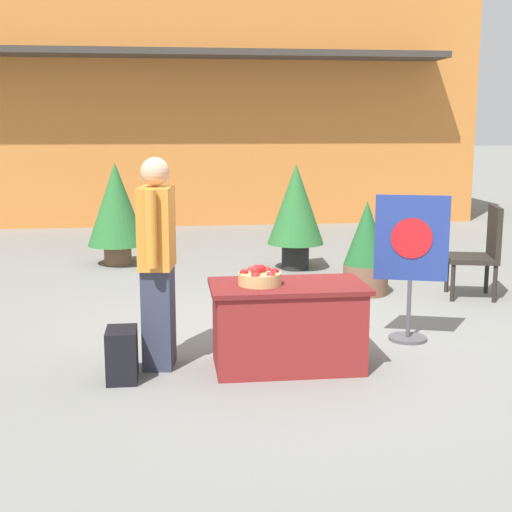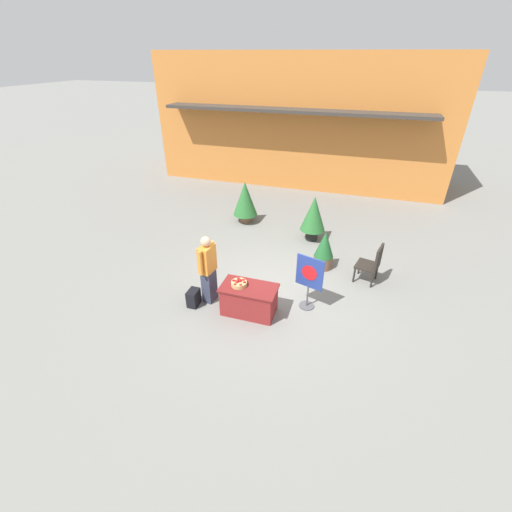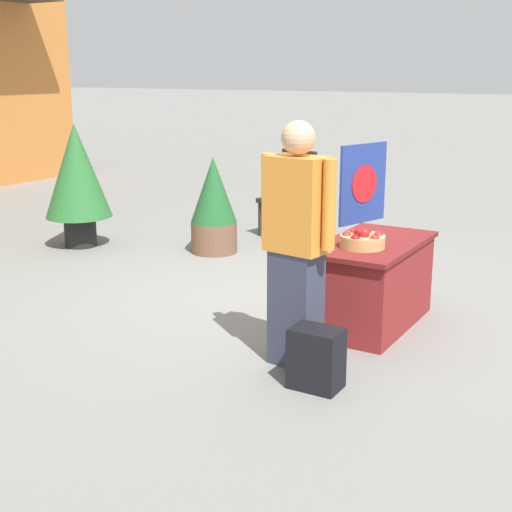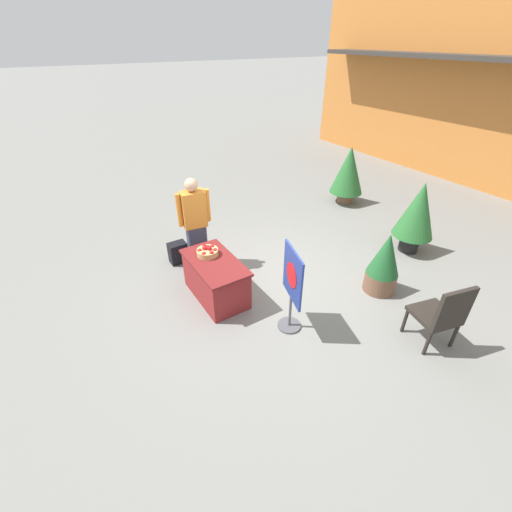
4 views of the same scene
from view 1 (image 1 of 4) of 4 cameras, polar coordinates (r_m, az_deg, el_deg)
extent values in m
plane|color=slate|center=(7.06, 3.37, -6.10)|extent=(120.00, 120.00, 0.00)
cube|color=#C67533|center=(16.05, -6.97, 12.79)|extent=(12.52, 3.54, 5.36)
cube|color=#38332D|center=(13.87, -7.01, 15.82)|extent=(10.64, 0.90, 0.12)
cube|color=maroon|center=(5.98, 2.54, -5.77)|extent=(1.21, 0.67, 0.68)
cube|color=maroon|center=(5.89, 2.57, -2.42)|extent=(1.29, 0.71, 0.04)
cylinder|color=tan|center=(5.84, 0.30, -1.83)|extent=(0.36, 0.36, 0.10)
sphere|color=#A30F14|center=(5.86, 1.51, -1.38)|extent=(0.08, 0.08, 0.08)
sphere|color=red|center=(5.94, 0.88, -1.22)|extent=(0.08, 0.08, 0.08)
sphere|color=red|center=(5.94, -0.39, -1.23)|extent=(0.08, 0.08, 0.08)
sphere|color=#A30F14|center=(5.83, -0.97, -1.46)|extent=(0.08, 0.08, 0.08)
sphere|color=red|center=(5.71, -0.04, -1.70)|extent=(0.08, 0.08, 0.08)
sphere|color=red|center=(5.74, 1.21, -1.63)|extent=(0.08, 0.08, 0.08)
sphere|color=red|center=(5.79, -0.03, -1.21)|extent=(0.08, 0.08, 0.08)
sphere|color=red|center=(5.86, 0.43, -1.07)|extent=(0.08, 0.08, 0.08)
sphere|color=#A30F14|center=(5.85, 0.05, -1.09)|extent=(0.08, 0.08, 0.08)
cube|color=#33384C|center=(6.03, -7.79, -4.88)|extent=(0.29, 0.37, 0.85)
cube|color=orange|center=(5.88, -7.97, 2.26)|extent=(0.32, 0.45, 0.67)
sphere|color=tan|center=(5.83, -8.08, 6.70)|extent=(0.23, 0.23, 0.23)
cylinder|color=orange|center=(6.13, -7.59, 2.85)|extent=(0.09, 0.09, 0.61)
cylinder|color=orange|center=(5.62, -8.39, 2.15)|extent=(0.09, 0.09, 0.61)
cube|color=black|center=(5.81, -10.67, -7.77)|extent=(0.24, 0.34, 0.42)
cylinder|color=#4C4C51|center=(6.95, 12.03, -6.45)|extent=(0.36, 0.36, 0.03)
cylinder|color=#4C4C51|center=(6.87, 12.12, -4.14)|extent=(0.04, 0.04, 0.55)
cube|color=navy|center=(6.74, 12.34, 1.41)|extent=(0.65, 0.23, 0.80)
cylinder|color=red|center=(6.72, 12.35, 1.39)|extent=(0.36, 0.12, 0.38)
cylinder|color=#28231E|center=(8.50, 15.47, -2.09)|extent=(0.05, 0.05, 0.43)
cylinder|color=#28231E|center=(8.96, 15.02, -1.44)|extent=(0.05, 0.05, 0.43)
cylinder|color=#28231E|center=(8.59, 18.57, -2.13)|extent=(0.05, 0.05, 0.43)
cylinder|color=#28231E|center=(9.04, 17.97, -1.49)|extent=(0.05, 0.05, 0.43)
cube|color=#28231E|center=(8.72, 16.84, -0.19)|extent=(0.66, 0.66, 0.06)
cube|color=#28231E|center=(8.72, 18.54, 1.88)|extent=(0.19, 0.55, 0.59)
cylinder|color=black|center=(10.05, 3.16, -0.02)|extent=(0.38, 0.38, 0.37)
cone|color=#28662D|center=(9.94, 3.21, 4.18)|extent=(0.79, 0.79, 1.12)
cylinder|color=brown|center=(10.56, -11.00, 0.11)|extent=(0.39, 0.39, 0.29)
cone|color=#28662D|center=(10.45, -11.14, 4.11)|extent=(0.84, 0.84, 1.19)
cylinder|color=brown|center=(8.68, 8.75, -1.82)|extent=(0.54, 0.54, 0.36)
cone|color=#1E5628|center=(8.58, 8.85, 1.84)|extent=(0.54, 0.54, 0.76)
camera|label=2|loc=(4.47, 99.43, 46.77)|focal=24.00mm
camera|label=3|loc=(5.70, -58.43, 6.26)|focal=50.00mm
camera|label=4|loc=(6.68, 49.78, 22.46)|focal=24.00mm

